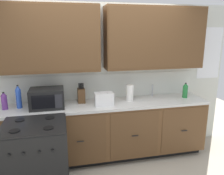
# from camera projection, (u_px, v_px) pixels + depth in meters

# --- Properties ---
(ground_plane) EXTENTS (8.15, 8.15, 0.00)m
(ground_plane) POSITION_uv_depth(u_px,v_px,m) (108.00, 168.00, 3.39)
(ground_plane) COLOR #B2A893
(wall_unit) EXTENTS (4.46, 0.40, 2.45)m
(wall_unit) POSITION_uv_depth(u_px,v_px,m) (102.00, 54.00, 3.46)
(wall_unit) COLOR silver
(wall_unit) RESTS_ON ground_plane
(counter_run) EXTENTS (3.29, 0.64, 0.93)m
(counter_run) POSITION_uv_depth(u_px,v_px,m) (105.00, 130.00, 3.56)
(counter_run) COLOR black
(counter_run) RESTS_ON ground_plane
(stove_range) EXTENTS (0.76, 0.68, 0.95)m
(stove_range) POSITION_uv_depth(u_px,v_px,m) (37.00, 160.00, 2.76)
(stove_range) COLOR black
(stove_range) RESTS_ON ground_plane
(microwave) EXTENTS (0.48, 0.37, 0.28)m
(microwave) POSITION_uv_depth(u_px,v_px,m) (47.00, 98.00, 3.22)
(microwave) COLOR black
(microwave) RESTS_ON counter_run
(toaster) EXTENTS (0.28, 0.18, 0.19)m
(toaster) POSITION_uv_depth(u_px,v_px,m) (104.00, 99.00, 3.34)
(toaster) COLOR white
(toaster) RESTS_ON counter_run
(knife_block) EXTENTS (0.11, 0.14, 0.31)m
(knife_block) POSITION_uv_depth(u_px,v_px,m) (81.00, 95.00, 3.46)
(knife_block) COLOR #52361E
(knife_block) RESTS_ON counter_run
(sink_faucet) EXTENTS (0.02, 0.02, 0.20)m
(sink_faucet) POSITION_uv_depth(u_px,v_px,m) (152.00, 90.00, 3.81)
(sink_faucet) COLOR #B2B5BA
(sink_faucet) RESTS_ON counter_run
(paper_towel_roll) EXTENTS (0.12, 0.12, 0.26)m
(paper_towel_roll) POSITION_uv_depth(u_px,v_px,m) (130.00, 93.00, 3.54)
(paper_towel_roll) COLOR white
(paper_towel_roll) RESTS_ON counter_run
(bottle_blue) EXTENTS (0.08, 0.08, 0.34)m
(bottle_blue) POSITION_uv_depth(u_px,v_px,m) (19.00, 97.00, 3.20)
(bottle_blue) COLOR blue
(bottle_blue) RESTS_ON counter_run
(bottle_green) EXTENTS (0.08, 0.08, 0.25)m
(bottle_green) POSITION_uv_depth(u_px,v_px,m) (185.00, 90.00, 3.72)
(bottle_green) COLOR #237A38
(bottle_green) RESTS_ON counter_run
(bottle_violet) EXTENTS (0.08, 0.08, 0.25)m
(bottle_violet) POSITION_uv_depth(u_px,v_px,m) (4.00, 101.00, 3.14)
(bottle_violet) COLOR #663384
(bottle_violet) RESTS_ON counter_run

